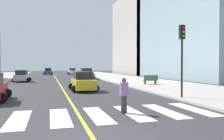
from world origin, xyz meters
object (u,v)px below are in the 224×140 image
object	(u,v)px
car_green_nearest	(86,74)
traffic_light_near_corner	(182,47)
car_blue_fifth	(48,72)
car_silver_third	(22,76)
street_lamp	(0,52)
car_yellow_sixth	(83,82)
car_white_second	(72,71)
park_bench	(150,80)
pedestrian_crossing	(124,94)

from	to	relation	value
car_green_nearest	traffic_light_near_corner	xyz separation A→B (m)	(2.43, -27.39, 2.82)
car_blue_fifth	car_silver_third	bearing A→B (deg)	-98.21
car_blue_fifth	street_lamp	xyz separation A→B (m)	(-7.07, -26.60, 3.73)
car_yellow_sixth	street_lamp	bearing A→B (deg)	-58.15
car_white_second	street_lamp	distance (m)	30.97
park_bench	street_lamp	xyz separation A→B (m)	(-19.27, 12.53, 3.91)
car_yellow_sixth	car_blue_fifth	bearing A→B (deg)	-86.14
park_bench	pedestrian_crossing	world-z (taller)	pedestrian_crossing
car_green_nearest	car_white_second	bearing A→B (deg)	-91.41
traffic_light_near_corner	pedestrian_crossing	world-z (taller)	traffic_light_near_corner
car_green_nearest	street_lamp	xyz separation A→B (m)	(-13.93, -3.53, 3.67)
car_silver_third	traffic_light_near_corner	size ratio (longest dim) A/B	0.78
park_bench	pedestrian_crossing	bearing A→B (deg)	153.81
car_silver_third	pedestrian_crossing	world-z (taller)	pedestrian_crossing
car_yellow_sixth	car_white_second	bearing A→B (deg)	-94.91
car_blue_fifth	park_bench	world-z (taller)	car_blue_fifth
traffic_light_near_corner	street_lamp	bearing A→B (deg)	-55.55
car_green_nearest	car_blue_fifth	world-z (taller)	car_green_nearest
car_green_nearest	car_blue_fifth	size ratio (longest dim) A/B	1.08
car_silver_third	park_bench	distance (m)	19.51
car_yellow_sixth	street_lamp	xyz separation A→B (m)	(-10.40, 16.37, 3.74)
street_lamp	park_bench	bearing A→B (deg)	-33.03
car_yellow_sixth	traffic_light_near_corner	bearing A→B (deg)	127.98
car_green_nearest	car_white_second	xyz separation A→B (m)	(-0.20, 23.98, -0.10)
car_green_nearest	car_blue_fifth	distance (m)	24.07
pedestrian_crossing	traffic_light_near_corner	bearing A→B (deg)	174.56
car_green_nearest	car_silver_third	size ratio (longest dim) A/B	1.12
street_lamp	pedestrian_crossing	bearing A→B (deg)	-68.24
traffic_light_near_corner	park_bench	world-z (taller)	traffic_light_near_corner
car_silver_third	street_lamp	bearing A→B (deg)	160.40
pedestrian_crossing	car_blue_fifth	bearing A→B (deg)	-122.87
car_yellow_sixth	park_bench	xyz separation A→B (m)	(8.87, 3.84, -0.17)
car_silver_third	car_yellow_sixth	xyz separation A→B (m)	(7.11, -15.03, 0.03)
car_white_second	car_silver_third	world-z (taller)	car_white_second
car_white_second	car_yellow_sixth	size ratio (longest dim) A/B	0.98
car_silver_third	car_white_second	bearing A→B (deg)	72.73
car_white_second	car_blue_fifth	distance (m)	6.72
car_green_nearest	car_blue_fifth	bearing A→B (deg)	-75.32
car_blue_fifth	street_lamp	distance (m)	27.77
car_silver_third	pedestrian_crossing	distance (m)	26.97
car_silver_third	car_yellow_sixth	world-z (taller)	car_yellow_sixth
car_silver_third	pedestrian_crossing	bearing A→B (deg)	-71.04
car_silver_third	street_lamp	xyz separation A→B (m)	(-3.29, 1.34, 3.77)
park_bench	car_green_nearest	bearing A→B (deg)	21.95
traffic_light_near_corner	car_silver_third	bearing A→B (deg)	-59.85
traffic_light_near_corner	pedestrian_crossing	bearing A→B (deg)	31.47
car_blue_fifth	park_bench	size ratio (longest dim) A/B	2.29
car_blue_fifth	car_yellow_sixth	bearing A→B (deg)	-86.07
car_blue_fifth	traffic_light_near_corner	distance (m)	51.39
traffic_light_near_corner	car_white_second	bearing A→B (deg)	-87.06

